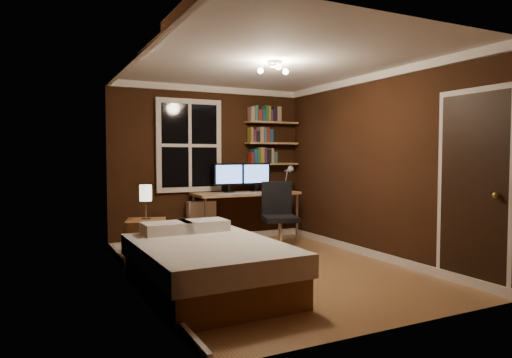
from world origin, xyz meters
name	(u,v)px	position (x,y,z in m)	size (l,w,h in m)	color
floor	(271,270)	(0.00, 0.00, 0.00)	(4.20, 4.20, 0.00)	#94613B
wall_back	(209,164)	(0.00, 2.10, 1.25)	(3.20, 0.04, 2.50)	black
wall_left	(136,169)	(-1.60, 0.00, 1.25)	(0.04, 4.20, 2.50)	black
wall_right	(374,166)	(1.60, 0.00, 1.25)	(0.04, 4.20, 2.50)	black
ceiling	(271,63)	(0.00, 0.00, 2.50)	(3.20, 4.20, 0.02)	white
window	(189,146)	(-0.35, 2.06, 1.55)	(1.06, 0.06, 1.46)	silver
door	(472,191)	(1.59, -1.55, 1.02)	(0.03, 0.82, 2.05)	black
door_knob	(496,195)	(1.55, -1.85, 1.00)	(0.06, 0.06, 0.06)	gold
ceiling_fixture	(275,70)	(0.00, -0.10, 2.40)	(0.44, 0.44, 0.18)	beige
bookshelf_lower	(272,164)	(1.08, 1.98, 1.25)	(0.92, 0.22, 0.03)	#9A744A
books_row_lower	(272,156)	(1.08, 1.98, 1.38)	(0.48, 0.16, 0.23)	maroon
bookshelf_middle	(272,143)	(1.08, 1.98, 1.60)	(0.92, 0.22, 0.03)	#9A744A
books_row_middle	(272,136)	(1.08, 1.98, 1.73)	(0.42, 0.16, 0.23)	navy
bookshelf_upper	(272,123)	(1.08, 1.98, 1.95)	(0.92, 0.22, 0.03)	#9A744A
books_row_upper	(272,115)	(1.08, 1.98, 2.08)	(0.54, 0.16, 0.23)	#29612E
bed	(208,266)	(-1.00, -0.52, 0.27)	(1.41, 1.92, 0.64)	brown
nightstand	(146,243)	(-1.32, 0.82, 0.30)	(0.48, 0.48, 0.60)	brown
bedside_lamp	(146,202)	(-1.32, 0.82, 0.81)	(0.15, 0.15, 0.43)	beige
radiator	(201,222)	(-0.19, 1.98, 0.34)	(0.45, 0.16, 0.67)	silver
desk	(246,196)	(0.49, 1.76, 0.75)	(1.70, 0.64, 0.81)	#9A744A
monitor_left	(229,178)	(0.23, 1.85, 1.04)	(0.50, 0.12, 0.46)	black
monitor_right	(256,177)	(0.72, 1.85, 1.04)	(0.50, 0.12, 0.46)	black
desk_lamp	(288,178)	(1.23, 1.68, 1.03)	(0.14, 0.32, 0.44)	silver
office_chair	(279,226)	(0.55, 0.78, 0.39)	(0.56, 0.56, 1.02)	black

